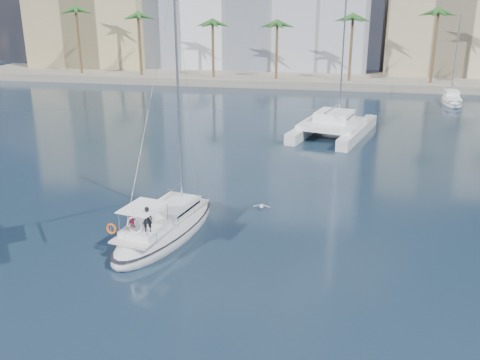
# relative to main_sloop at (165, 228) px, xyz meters

# --- Properties ---
(ground) EXTENTS (160.00, 160.00, 0.00)m
(ground) POSITION_rel_main_sloop_xyz_m (5.48, 1.48, -0.50)
(ground) COLOR black
(ground) RESTS_ON ground
(quay) EXTENTS (120.00, 14.00, 1.20)m
(quay) POSITION_rel_main_sloop_xyz_m (5.48, 62.48, 0.10)
(quay) COLOR gray
(quay) RESTS_ON ground
(building_tan_left) EXTENTS (22.00, 14.00, 22.00)m
(building_tan_left) POSITION_rel_main_sloop_xyz_m (-36.52, 70.48, 10.50)
(building_tan_left) COLOR tan
(building_tan_left) RESTS_ON ground
(building_beige) EXTENTS (20.00, 14.00, 20.00)m
(building_beige) POSITION_rel_main_sloop_xyz_m (27.48, 71.48, 9.50)
(building_beige) COLOR #C6B58E
(building_beige) RESTS_ON ground
(palm_left) EXTENTS (3.60, 3.60, 12.30)m
(palm_left) POSITION_rel_main_sloop_xyz_m (-28.52, 58.48, 9.78)
(palm_left) COLOR brown
(palm_left) RESTS_ON ground
(palm_centre) EXTENTS (3.60, 3.60, 12.30)m
(palm_centre) POSITION_rel_main_sloop_xyz_m (5.48, 58.48, 9.78)
(palm_centre) COLOR brown
(palm_centre) RESTS_ON ground
(main_sloop) EXTENTS (5.56, 11.21, 15.95)m
(main_sloop) POSITION_rel_main_sloop_xyz_m (0.00, 0.00, 0.00)
(main_sloop) COLOR silver
(main_sloop) RESTS_ON ground
(catamaran) EXTENTS (9.53, 14.10, 18.67)m
(catamaran) POSITION_rel_main_sloop_xyz_m (9.71, 27.60, 0.66)
(catamaran) COLOR silver
(catamaran) RESTS_ON ground
(seagull) EXTENTS (1.20, 0.52, 0.22)m
(seagull) POSITION_rel_main_sloop_xyz_m (5.28, 5.18, -0.20)
(seagull) COLOR silver
(seagull) RESTS_ON ground
(moored_yacht_a) EXTENTS (3.37, 9.52, 11.90)m
(moored_yacht_a) POSITION_rel_main_sloop_xyz_m (25.48, 48.48, -0.50)
(moored_yacht_a) COLOR silver
(moored_yacht_a) RESTS_ON ground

